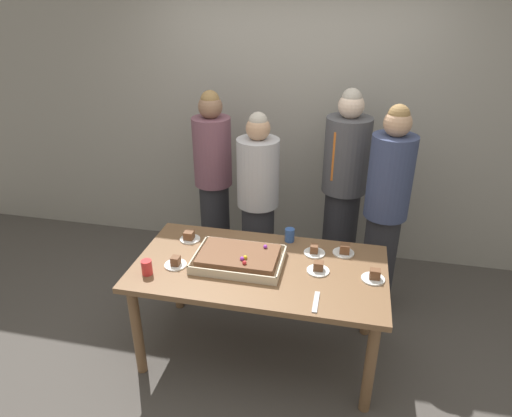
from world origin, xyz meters
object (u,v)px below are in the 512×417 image
Objects in this scene: person_green_shirt_behind at (214,181)px; person_striped_tie_right at (344,188)px; plated_slice_near_right at (189,237)px; plated_slice_far_left at (176,263)px; person_far_right_suit at (385,210)px; sheet_cake at (239,258)px; plated_slice_center_back at (344,250)px; drink_cup_middle at (147,267)px; person_serving_front at (258,204)px; drink_cup_nearest at (290,235)px; plated_slice_near_left at (318,268)px; cake_server_utensil at (316,302)px; party_table at (260,277)px; plated_slice_center_front at (314,251)px; plated_slice_far_right at (374,277)px.

person_striped_tie_right is (1.14, 0.04, 0.02)m from person_green_shirt_behind.
plated_slice_near_right is 0.09× the size of person_striped_tie_right.
plated_slice_far_left is 1.18m from person_green_shirt_behind.
person_far_right_suit is (1.40, 0.52, 0.12)m from plated_slice_near_right.
sheet_cake is 0.74m from plated_slice_center_back.
drink_cup_middle is 1.80m from person_striped_tie_right.
person_far_right_suit reaches higher than plated_slice_far_left.
person_serving_front is (-0.04, 0.80, 0.03)m from sheet_cake.
sheet_cake is 0.47m from drink_cup_nearest.
plated_slice_center_back is at bearing 58.64° from plated_slice_near_left.
drink_cup_nearest is 0.50× the size of cake_server_utensil.
drink_cup_nearest is at bearing -8.58° from person_far_right_suit.
person_far_right_suit is (0.44, 0.73, 0.12)m from plated_slice_near_left.
party_table is at bearing 5.92° from person_striped_tie_right.
drink_cup_middle is at bearing -28.83° from person_serving_front.
plated_slice_near_left is at bearing 2.16° from sheet_cake.
plated_slice_near_left is at bearing -77.65° from plated_slice_center_front.
plated_slice_center_back is 0.83m from person_striped_tie_right.
party_table is 0.52m from cake_server_utensil.
sheet_cake reaches higher than plated_slice_near_left.
plated_slice_far_right is 1.50× the size of drink_cup_middle.
sheet_cake reaches higher than cake_server_utensil.
sheet_cake reaches higher than plated_slice_center_back.
plated_slice_near_left is 1.46m from person_green_shirt_behind.
sheet_cake reaches higher than plated_slice_far_left.
cake_server_utensil is (-0.34, -0.31, -0.02)m from plated_slice_far_right.
person_green_shirt_behind reaches higher than plated_slice_center_back.
drink_cup_middle reaches higher than plated_slice_near_right.
plated_slice_center_back is (0.55, 0.28, 0.12)m from party_table.
plated_slice_near_left is 0.75× the size of cake_server_utensil.
person_far_right_suit is at bearing 37.56° from sheet_cake.
party_table is 11.22× the size of plated_slice_near_left.
drink_cup_nearest reaches higher than party_table.
drink_cup_nearest is 0.78m from person_far_right_suit.
plated_slice_center_front is at bearing 21.65° from plated_slice_far_left.
sheet_cake is 0.63m from cake_server_utensil.
cake_server_utensil is 0.12× the size of person_far_right_suit.
plated_slice_center_front is at bearing 20.16° from person_striped_tie_right.
plated_slice_far_left reaches higher than cake_server_utensil.
sheet_cake is 0.53m from plated_slice_near_left.
person_far_right_suit is at bearing 42.03° from party_table.
sheet_cake is 5.92× the size of drink_cup_middle.
plated_slice_center_front is 1.00× the size of plated_slice_center_back.
party_table is 0.83m from person_serving_front.
party_table is 1.01× the size of person_green_shirt_behind.
sheet_cake reaches higher than drink_cup_middle.
plated_slice_center_back is 0.09× the size of person_striped_tie_right.
drink_cup_nearest is at bearing 34.71° from person_serving_front.
drink_cup_middle is at bearing -170.30° from plated_slice_far_right.
plated_slice_near_right is at bearing 170.12° from plated_slice_far_right.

